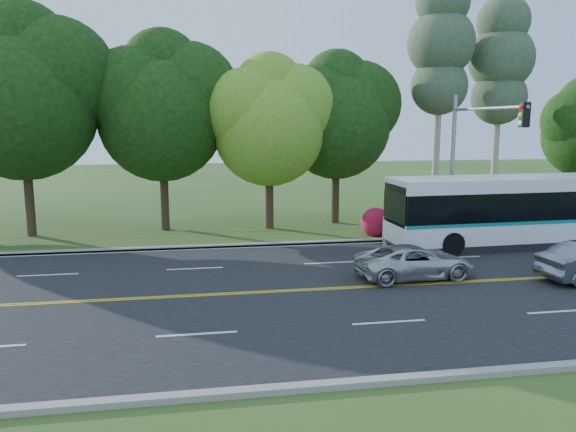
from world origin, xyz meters
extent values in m
plane|color=#2B4B19|center=(0.00, 0.00, 0.00)|extent=(120.00, 120.00, 0.00)
cube|color=black|center=(0.00, 0.00, 0.01)|extent=(60.00, 14.00, 0.02)
cube|color=gray|center=(0.00, 7.15, 0.07)|extent=(60.00, 0.30, 0.15)
cube|color=gray|center=(0.00, -7.15, 0.07)|extent=(60.00, 0.30, 0.15)
cube|color=#2B4B19|center=(0.00, 9.00, 0.05)|extent=(60.00, 4.00, 0.10)
cube|color=gold|center=(0.00, -0.08, 0.02)|extent=(57.00, 0.10, 0.00)
cube|color=gold|center=(0.00, 0.08, 0.02)|extent=(57.00, 0.10, 0.00)
cube|color=silver|center=(-6.00, -3.50, 0.02)|extent=(2.20, 0.12, 0.00)
cube|color=silver|center=(-0.50, -3.50, 0.02)|extent=(2.20, 0.12, 0.00)
cube|color=silver|center=(5.00, -3.50, 0.02)|extent=(2.20, 0.12, 0.00)
cube|color=silver|center=(-11.50, 3.50, 0.02)|extent=(2.20, 0.12, 0.00)
cube|color=silver|center=(-6.00, 3.50, 0.02)|extent=(2.20, 0.12, 0.00)
cube|color=silver|center=(-0.50, 3.50, 0.02)|extent=(2.20, 0.12, 0.00)
cube|color=silver|center=(5.00, 3.50, 0.02)|extent=(2.20, 0.12, 0.00)
cube|color=silver|center=(10.50, 3.50, 0.02)|extent=(2.20, 0.12, 0.00)
cube|color=silver|center=(0.00, 6.85, 0.02)|extent=(57.00, 0.12, 0.00)
cube|color=silver|center=(0.00, -6.85, 0.02)|extent=(57.00, 0.12, 0.00)
cylinder|color=black|center=(-14.00, 11.00, 1.98)|extent=(0.44, 0.44, 3.96)
sphere|color=black|center=(-14.00, 11.00, 6.48)|extent=(7.20, 7.20, 7.20)
sphere|color=black|center=(-12.38, 11.30, 7.92)|extent=(5.76, 5.76, 5.76)
sphere|color=black|center=(-13.90, 11.40, 9.18)|extent=(4.68, 4.68, 4.68)
cylinder|color=black|center=(-7.50, 12.00, 1.80)|extent=(0.44, 0.44, 3.60)
sphere|color=black|center=(-7.50, 12.00, 5.91)|extent=(6.60, 6.60, 6.60)
sphere|color=black|center=(-6.02, 12.30, 7.23)|extent=(5.28, 5.28, 5.28)
sphere|color=black|center=(-8.82, 11.80, 7.06)|extent=(4.95, 4.95, 4.95)
sphere|color=black|center=(-7.40, 12.40, 8.38)|extent=(4.29, 4.29, 4.29)
cylinder|color=black|center=(-2.00, 11.00, 1.62)|extent=(0.44, 0.44, 3.24)
sphere|color=#59891C|center=(-2.00, 11.00, 5.27)|extent=(5.80, 5.80, 5.80)
sphere|color=#59891C|center=(-0.69, 11.30, 6.43)|extent=(4.64, 4.64, 4.64)
sphere|color=#59891C|center=(-3.16, 10.80, 6.29)|extent=(4.35, 4.35, 4.35)
sphere|color=#59891C|center=(-1.90, 11.40, 7.45)|extent=(3.77, 3.77, 3.77)
cylinder|color=black|center=(2.00, 12.50, 1.71)|extent=(0.44, 0.44, 3.42)
sphere|color=black|center=(2.00, 12.50, 5.52)|extent=(6.00, 6.00, 6.00)
sphere|color=black|center=(3.35, 12.80, 6.72)|extent=(4.80, 4.80, 4.80)
sphere|color=black|center=(0.80, 12.30, 6.57)|extent=(4.50, 4.50, 4.50)
sphere|color=black|center=(2.10, 12.90, 7.77)|extent=(3.90, 3.90, 3.90)
cylinder|color=#A79F86|center=(8.00, 12.50, 4.90)|extent=(0.40, 0.40, 9.80)
sphere|color=#394B2F|center=(8.00, 12.50, 7.70)|extent=(3.23, 3.23, 3.23)
sphere|color=#394B2F|center=(8.00, 12.50, 10.08)|extent=(3.80, 3.80, 3.80)
sphere|color=#394B2F|center=(8.00, 12.50, 12.32)|extent=(3.04, 3.04, 3.04)
cylinder|color=#A79F86|center=(12.00, 13.00, 4.55)|extent=(0.40, 0.40, 9.10)
sphere|color=#394B2F|center=(12.00, 13.00, 7.15)|extent=(3.23, 3.23, 3.23)
sphere|color=#394B2F|center=(12.00, 13.00, 9.36)|extent=(3.80, 3.80, 3.80)
sphere|color=#394B2F|center=(12.00, 13.00, 11.44)|extent=(3.04, 3.04, 3.04)
sphere|color=black|center=(16.96, 12.80, 5.79)|extent=(3.90, 3.90, 3.90)
sphere|color=maroon|center=(3.00, 8.20, 0.75)|extent=(1.50, 1.50, 1.50)
sphere|color=maroon|center=(4.00, 8.20, 0.75)|extent=(1.50, 1.50, 1.50)
sphere|color=maroon|center=(5.00, 8.20, 0.75)|extent=(1.50, 1.50, 1.50)
sphere|color=maroon|center=(6.00, 8.20, 0.75)|extent=(1.50, 1.50, 1.50)
sphere|color=maroon|center=(7.00, 8.20, 0.75)|extent=(1.50, 1.50, 1.50)
sphere|color=maroon|center=(8.00, 8.20, 0.75)|extent=(1.50, 1.50, 1.50)
sphere|color=maroon|center=(9.00, 8.20, 0.75)|extent=(1.50, 1.50, 1.50)
sphere|color=maroon|center=(10.00, 8.20, 0.75)|extent=(1.50, 1.50, 1.50)
sphere|color=maroon|center=(11.00, 8.20, 0.75)|extent=(1.50, 1.50, 1.50)
cube|color=olive|center=(10.00, 7.40, 0.20)|extent=(3.50, 1.40, 0.40)
cylinder|color=gray|center=(6.50, 7.30, 3.50)|extent=(0.20, 0.20, 7.00)
cylinder|color=gray|center=(6.50, 4.30, 6.30)|extent=(0.14, 6.00, 0.14)
cube|color=black|center=(6.50, 1.50, 6.00)|extent=(0.32, 0.28, 0.95)
sphere|color=red|center=(6.33, 1.50, 6.30)|extent=(0.18, 0.18, 0.18)
sphere|color=yellow|center=(6.33, 1.50, 6.00)|extent=(0.18, 0.18, 0.18)
sphere|color=#19D833|center=(6.33, 1.50, 5.70)|extent=(0.18, 0.18, 0.18)
cube|color=white|center=(8.89, 5.18, 0.89)|extent=(12.42, 3.06, 1.02)
cube|color=black|center=(8.89, 5.18, 2.04)|extent=(12.36, 3.10, 1.27)
cube|color=white|center=(8.89, 5.18, 2.96)|extent=(12.42, 3.06, 0.57)
cube|color=#0D7C79|center=(8.89, 5.18, 1.34)|extent=(12.36, 3.11, 0.14)
cube|color=black|center=(2.76, 4.96, 2.13)|extent=(0.15, 2.41, 1.75)
cube|color=#19E54C|center=(2.77, 4.96, 3.12)|extent=(0.11, 1.57, 0.23)
cube|color=black|center=(8.89, 5.18, 0.20)|extent=(12.42, 2.95, 0.36)
cylinder|color=black|center=(4.99, 3.81, 0.53)|extent=(1.04, 0.32, 1.03)
cylinder|color=black|center=(4.90, 6.27, 0.53)|extent=(1.04, 0.32, 1.03)
cylinder|color=black|center=(12.30, 6.53, 0.53)|extent=(1.04, 0.32, 1.03)
imported|color=silver|center=(2.03, 0.81, 0.63)|extent=(4.53, 2.35, 1.22)
camera|label=1|loc=(-5.99, -18.28, 5.78)|focal=35.00mm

